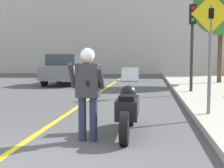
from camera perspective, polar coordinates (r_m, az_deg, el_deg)
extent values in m
cube|color=yellow|center=(9.90, -5.71, -3.78)|extent=(0.12, 36.00, 0.01)
cube|color=beige|center=(29.76, 4.05, 10.88)|extent=(28.00, 1.20, 9.33)
cylinder|color=black|center=(5.30, 2.28, -8.10)|extent=(0.14, 0.58, 0.58)
cylinder|color=black|center=(6.84, 3.38, -5.18)|extent=(0.14, 0.58, 0.58)
cube|color=black|center=(6.02, 2.91, -4.31)|extent=(0.40, 1.08, 0.36)
sphere|color=black|center=(6.14, 3.02, -1.70)|extent=(0.32, 0.32, 0.32)
cube|color=black|center=(5.75, 2.74, -2.53)|extent=(0.28, 0.48, 0.10)
cylinder|color=silver|center=(6.51, 3.27, 0.61)|extent=(0.62, 0.03, 0.03)
cube|color=silver|center=(6.57, 3.32, 1.70)|extent=(0.36, 0.12, 0.31)
cylinder|color=#282D4C|center=(5.58, -5.45, -6.42)|extent=(0.14, 0.14, 0.78)
cylinder|color=#282D4C|center=(5.54, -3.41, -6.48)|extent=(0.14, 0.14, 0.78)
cube|color=#333338|center=(5.47, -4.48, 0.63)|extent=(0.40, 0.22, 0.60)
cylinder|color=#333338|center=(5.42, -7.29, 1.52)|extent=(0.09, 0.36, 0.47)
cylinder|color=#333338|center=(5.30, -2.09, 1.16)|extent=(0.09, 0.42, 0.42)
sphere|color=tan|center=(5.45, -4.51, 4.77)|extent=(0.22, 0.22, 0.22)
sphere|color=white|center=(5.45, -4.51, 5.28)|extent=(0.25, 0.25, 0.25)
cube|color=black|center=(5.18, -4.44, 0.07)|extent=(0.06, 0.05, 0.11)
cylinder|color=slate|center=(7.70, 17.45, 4.17)|extent=(0.08, 0.08, 2.55)
cube|color=yellow|center=(7.75, 17.68, 12.19)|extent=(0.91, 0.02, 0.91)
cube|color=black|center=(7.73, 17.70, 12.20)|extent=(0.12, 0.01, 0.24)
cylinder|color=#2D2D30|center=(12.83, 14.39, 6.32)|extent=(0.12, 0.12, 3.42)
cube|color=black|center=(12.92, 14.53, 12.23)|extent=(0.26, 0.22, 0.76)
sphere|color=red|center=(12.83, 14.62, 13.27)|extent=(0.14, 0.14, 0.14)
sphere|color=gold|center=(12.80, 14.60, 12.30)|extent=(0.14, 0.14, 0.14)
sphere|color=green|center=(12.77, 14.58, 11.32)|extent=(0.14, 0.14, 0.14)
cylinder|color=brown|center=(17.94, 19.12, 5.04)|extent=(0.24, 0.24, 3.00)
sphere|color=#387A33|center=(18.15, 19.34, 13.15)|extent=(3.04, 3.04, 3.04)
cylinder|color=black|center=(19.20, -9.70, 1.24)|extent=(0.22, 0.64, 0.64)
cylinder|color=black|center=(18.79, -4.85, 1.21)|extent=(0.22, 0.64, 0.64)
cylinder|color=black|center=(16.73, -12.26, 0.69)|extent=(0.22, 0.64, 0.64)
cylinder|color=black|center=(16.26, -6.74, 0.65)|extent=(0.22, 0.64, 0.64)
cube|color=gray|center=(17.70, -8.36, 2.20)|extent=(1.80, 4.20, 0.76)
cube|color=#38424C|center=(17.53, -8.53, 4.39)|extent=(1.58, 2.18, 0.60)
cylinder|color=black|center=(25.13, -6.99, 2.08)|extent=(0.22, 0.64, 0.64)
cylinder|color=black|center=(24.78, -3.27, 2.07)|extent=(0.22, 0.64, 0.64)
cylinder|color=black|center=(22.62, -8.58, 1.77)|extent=(0.22, 0.64, 0.64)
cylinder|color=black|center=(22.23, -4.47, 1.76)|extent=(0.22, 0.64, 0.64)
cube|color=navy|center=(23.66, -5.81, 2.85)|extent=(1.80, 4.20, 0.76)
cube|color=#38424C|center=(23.48, -5.92, 4.49)|extent=(1.58, 2.18, 0.60)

